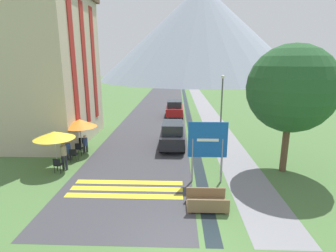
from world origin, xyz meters
name	(u,v)px	position (x,y,z in m)	size (l,w,h in m)	color
ground_plane	(178,119)	(0.00, 20.00, 0.00)	(160.00, 160.00, 0.00)	#476B38
road	(161,104)	(-2.50, 30.00, 0.00)	(6.40, 60.00, 0.01)	#38383D
footpath	(203,104)	(3.60, 30.00, 0.00)	(2.20, 60.00, 0.01)	slate
drainage_channel	(186,104)	(1.20, 30.00, 0.00)	(0.60, 60.00, 0.00)	black
crosswalk_marking	(127,189)	(-2.50, 4.04, 0.01)	(5.44, 1.84, 0.01)	yellow
mountain_distant	(201,33)	(7.40, 83.04, 14.87)	(65.91, 65.91, 29.74)	gray
hotel_building	(50,58)	(-9.39, 12.00, 6.23)	(5.50, 8.24, 11.57)	#BCAD93
road_sign	(208,144)	(1.44, 4.94, 2.03)	(1.94, 0.11, 3.15)	gray
footbridge	(207,203)	(1.20, 2.52, 0.23)	(1.70, 1.10, 0.65)	brown
parked_car_near	(173,134)	(-0.40, 10.67, 0.91)	(1.77, 4.32, 1.82)	black
parked_car_far	(174,109)	(-0.38, 21.18, 0.91)	(1.90, 4.09, 1.82)	#A31919
cafe_chair_near_right	(73,154)	(-6.40, 7.42, 0.51)	(0.40, 0.40, 0.85)	black
cafe_chair_far_right	(78,142)	(-6.99, 9.84, 0.51)	(0.40, 0.40, 0.85)	black
cafe_chair_far_left	(83,142)	(-6.69, 9.85, 0.51)	(0.40, 0.40, 0.85)	black
cafe_chair_middle	(79,148)	(-6.49, 8.58, 0.51)	(0.40, 0.40, 0.85)	black
cafe_chair_nearest	(58,164)	(-6.63, 5.79, 0.51)	(0.40, 0.40, 0.85)	black
cafe_umbrella_front_yellow	(54,135)	(-6.87, 6.24, 2.05)	(2.22, 2.22, 2.25)	#B7B2A8
cafe_umbrella_middle_orange	(80,123)	(-6.48, 9.07, 2.06)	(2.20, 2.20, 2.32)	#B7B2A8
person_standing_terrace	(64,154)	(-6.43, 6.21, 0.96)	(0.32, 0.32, 1.65)	#282833
person_seated_far	(68,149)	(-6.82, 7.72, 0.71)	(0.32, 0.32, 1.29)	#282833
person_seated_near	(85,143)	(-6.27, 9.21, 0.67)	(0.32, 0.32, 1.21)	#282833
streetlamp	(222,100)	(3.51, 13.67, 2.96)	(0.28, 0.28, 4.97)	#515156
tree_by_path	(291,89)	(5.89, 6.53, 4.62)	(4.61, 4.61, 6.94)	brown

